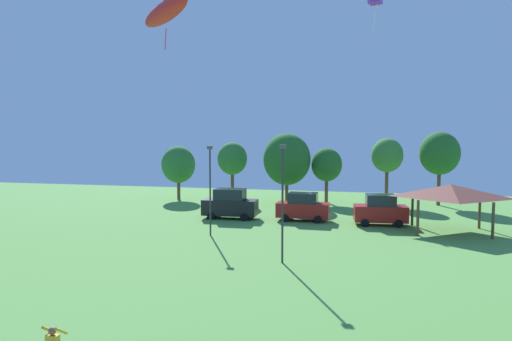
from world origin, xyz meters
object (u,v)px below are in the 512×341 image
Objects in this scene: parked_car_leftmost at (230,204)px; treeline_tree_4 at (387,156)px; kite_flying_8 at (165,12)px; treeline_tree_5 at (440,153)px; parked_car_second_from_left at (303,207)px; park_pavilion at (451,191)px; treeline_tree_2 at (287,159)px; light_post_1 at (210,185)px; parked_car_third_from_left at (380,210)px; light_post_0 at (283,197)px; treeline_tree_1 at (232,159)px; treeline_tree_0 at (178,165)px; treeline_tree_3 at (327,165)px.

parked_car_leftmost is 0.68× the size of treeline_tree_4.
treeline_tree_5 is at bearing 63.29° from kite_flying_8.
parked_car_leftmost is 1.08× the size of parked_car_second_from_left.
treeline_tree_2 is at bearing 140.09° from park_pavilion.
light_post_1 is at bearing -133.90° from treeline_tree_5.
parked_car_third_from_left is 14.16m from light_post_0.
treeline_tree_1 is at bearing -174.83° from treeline_tree_5.
parked_car_leftmost is 17.83m from park_pavilion.
parked_car_third_from_left is 0.58× the size of treeline_tree_2.
light_post_1 is at bearing -98.96° from treeline_tree_2.
treeline_tree_1 reaches higher than parked_car_second_from_left.
parked_car_second_from_left is 14.52m from treeline_tree_4.
treeline_tree_4 is (10.45, 1.75, 0.43)m from treeline_tree_2.
light_post_0 is 0.96× the size of treeline_tree_4.
parked_car_leftmost is at bearing -146.99° from treeline_tree_5.
treeline_tree_0 is (-16.07, 23.13, 0.19)m from light_post_0.
light_post_0 is 1.03× the size of treeline_tree_1.
treeline_tree_3 is at bearing 6.01° from treeline_tree_1.
treeline_tree_5 is at bearing 84.77° from park_pavilion.
treeline_tree_5 reaches higher than light_post_1.
kite_flying_8 reaches higher than light_post_1.
parked_car_third_from_left is 0.57× the size of treeline_tree_5.
treeline_tree_3 is (-5.24, 11.47, 2.88)m from parked_car_third_from_left.
treeline_tree_0 is at bearing 112.15° from kite_flying_8.
kite_flying_8 reaches higher than treeline_tree_3.
light_post_1 is 23.21m from treeline_tree_4.
light_post_0 is 28.16m from treeline_tree_0.
treeline_tree_0 is (-15.53, 10.03, 2.78)m from parked_car_second_from_left.
treeline_tree_2 reaches higher than parked_car_third_from_left.
kite_flying_8 is 0.52× the size of light_post_1.
treeline_tree_1 is (-3.33, 17.15, 1.04)m from light_post_1.
treeline_tree_4 is (13.72, 12.24, 3.86)m from parked_car_leftmost.
treeline_tree_1 is at bearing 103.32° from parked_car_leftmost.
kite_flying_8 is at bearing -122.52° from parked_car_third_from_left.
treeline_tree_0 is 0.87× the size of treeline_tree_4.
parked_car_second_from_left is 11.14m from treeline_tree_2.
light_post_1 is at bearing -124.66° from treeline_tree_4.
light_post_1 is 1.07× the size of treeline_tree_0.
treeline_tree_2 reaches higher than treeline_tree_0.
treeline_tree_2 is at bearing -170.49° from treeline_tree_4.
parked_car_third_from_left is 0.73× the size of treeline_tree_3.
treeline_tree_0 is at bearing 148.54° from parked_car_third_from_left.
treeline_tree_5 is (18.94, 12.30, 4.12)m from parked_car_leftmost.
treeline_tree_0 is (-12.15, 29.86, -8.50)m from kite_flying_8.
light_post_0 is at bearing -87.10° from parked_car_second_from_left.
treeline_tree_4 is (16.51, 1.90, 0.44)m from treeline_tree_1.
parked_car_third_from_left is at bearing 65.35° from light_post_0.
parked_car_third_from_left is (12.68, -0.06, -0.05)m from parked_car_leftmost.
parked_car_third_from_left is at bearing 29.10° from light_post_1.
treeline_tree_2 reaches higher than treeline_tree_1.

